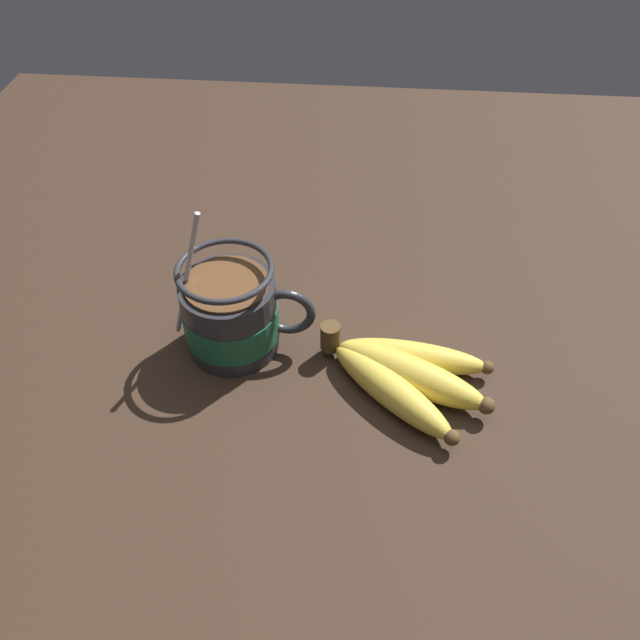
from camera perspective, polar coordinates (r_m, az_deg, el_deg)
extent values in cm
cube|color=#332319|center=(67.75, -0.70, -1.59)|extent=(115.40, 115.40, 3.76)
cylinder|color=#28282D|center=(62.29, -8.16, 0.42)|extent=(9.31, 9.31, 8.14)
cylinder|color=#195638|center=(62.69, -8.10, 0.05)|extent=(9.51, 9.51, 3.50)
torus|color=#28282D|center=(60.75, -3.06, 0.72)|extent=(5.70, 0.90, 5.70)
cylinder|color=brown|center=(59.45, -8.56, 3.27)|extent=(8.11, 8.11, 0.40)
torus|color=#28282D|center=(58.31, -8.74, 4.55)|extent=(9.31, 9.31, 0.60)
cylinder|color=#B2B2B7|center=(59.94, -12.08, 3.88)|extent=(4.60, 0.50, 14.86)
ellipsoid|color=#B2B2B7|center=(64.44, -9.34, -1.11)|extent=(3.00, 2.00, 0.80)
cylinder|color=#4C381E|center=(61.75, 0.95, -1.54)|extent=(2.00, 2.00, 3.00)
ellipsoid|color=gold|center=(58.89, 6.50, -6.39)|extent=(12.87, 12.03, 3.23)
sphere|color=#4C381E|center=(56.60, 11.96, -10.47)|extent=(1.46, 1.46, 1.46)
ellipsoid|color=gold|center=(60.12, 8.18, -4.93)|extent=(15.32, 9.52, 3.58)
sphere|color=#4C381E|center=(59.18, 14.97, -7.57)|extent=(1.61, 1.61, 1.61)
ellipsoid|color=gold|center=(62.07, 8.44, -3.30)|extent=(14.72, 4.61, 2.97)
sphere|color=#4C381E|center=(62.58, 15.03, -4.21)|extent=(1.34, 1.34, 1.34)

